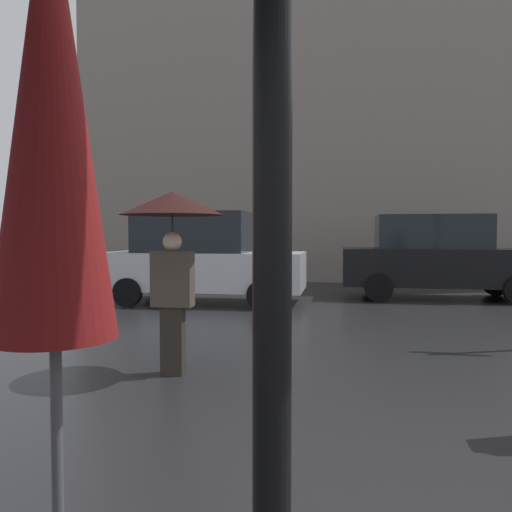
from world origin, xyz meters
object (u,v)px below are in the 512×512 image
Objects in this scene: folded_patio_umbrella_near at (52,135)px; parked_car_left at (437,257)px; parked_car_right at (201,258)px; pedestrian_with_umbrella at (172,223)px.

folded_patio_umbrella_near is 0.58× the size of parked_car_left.
folded_patio_umbrella_near is 0.60× the size of parked_car_right.
pedestrian_with_umbrella is 8.26m from parked_car_left.
parked_car_left is 5.49m from parked_car_right.
folded_patio_umbrella_near is at bearing -174.88° from pedestrian_with_umbrella.
parked_car_right is (-1.26, 5.62, -0.63)m from pedestrian_with_umbrella.
pedestrian_with_umbrella is 0.44× the size of parked_car_left.
parked_car_left is at bearing -37.50° from pedestrian_with_umbrella.
pedestrian_with_umbrella reaches higher than parked_car_left.
parked_car_left is at bearing 74.19° from folded_patio_umbrella_near.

